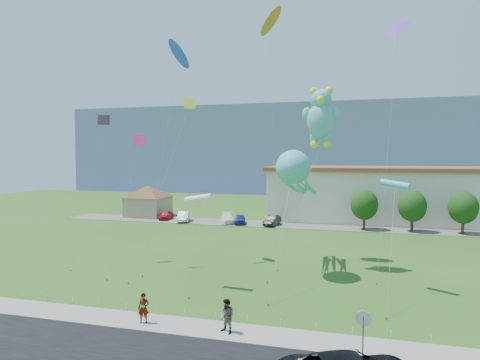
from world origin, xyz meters
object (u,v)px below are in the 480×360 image
object	(u,v)px
parked_car_red	(166,215)
parked_car_silver	(184,216)
pedestrian_left	(144,308)
pavilion	(148,198)
parked_car_black	(272,220)
parked_car_white	(227,218)
teddy_bear_kite	(321,116)
octopus_kite	(295,175)
stop_sign	(363,323)
warehouse	(477,195)
pedestrian_right	(227,316)
parked_car_blue	(240,219)

from	to	relation	value
parked_car_red	parked_car_silver	distance (m)	3.62
pedestrian_left	pavilion	bearing A→B (deg)	98.88
parked_car_black	parked_car_white	bearing A→B (deg)	-177.30
pedestrian_left	parked_car_red	bearing A→B (deg)	95.11
parked_car_silver	parked_car_red	bearing A→B (deg)	144.32
parked_car_silver	teddy_bear_kite	world-z (taller)	teddy_bear_kite
pavilion	octopus_kite	world-z (taller)	octopus_kite
stop_sign	parked_car_white	xyz separation A→B (m)	(-18.84, 38.73, -1.12)
pedestrian_left	parked_car_black	size ratio (longest dim) A/B	0.42
parked_car_silver	warehouse	bearing A→B (deg)	-3.76
parked_car_black	octopus_kite	size ratio (longest dim) A/B	0.30
pavilion	octopus_kite	xyz separation A→B (m)	(28.01, -27.05, 5.26)
stop_sign	teddy_bear_kite	bearing A→B (deg)	101.63
parked_car_silver	parked_car_black	distance (m)	13.56
parked_car_silver	parked_car_black	world-z (taller)	parked_car_silver
pedestrian_right	parked_car_blue	size ratio (longest dim) A/B	0.48
parked_car_white	parked_car_blue	world-z (taller)	parked_car_white
stop_sign	parked_car_white	bearing A→B (deg)	115.94
parked_car_silver	octopus_kite	size ratio (longest dim) A/B	0.32
warehouse	parked_car_red	bearing A→B (deg)	-169.12
pedestrian_right	teddy_bear_kite	distance (m)	20.69
warehouse	pedestrian_right	size ratio (longest dim) A/B	32.46
warehouse	pedestrian_right	xyz separation A→B (m)	(-23.72, -47.03, -3.09)
octopus_kite	teddy_bear_kite	bearing A→B (deg)	48.70
parked_car_silver	octopus_kite	world-z (taller)	octopus_kite
parked_car_red	parked_car_blue	bearing A→B (deg)	-12.13
pedestrian_left	parked_car_white	bearing A→B (deg)	81.40
stop_sign	octopus_kite	distance (m)	17.35
pedestrian_left	parked_car_silver	world-z (taller)	pedestrian_left
parked_car_red	teddy_bear_kite	xyz separation A→B (m)	(25.43, -22.12, 12.71)
pavilion	pedestrian_left	bearing A→B (deg)	-62.73
parked_car_silver	pedestrian_left	bearing A→B (deg)	-87.41
parked_car_white	teddy_bear_kite	distance (m)	29.17
parked_car_white	parked_car_black	distance (m)	6.85
parked_car_black	teddy_bear_kite	size ratio (longest dim) A/B	0.27
parked_car_white	teddy_bear_kite	size ratio (longest dim) A/B	0.30
pavilion	stop_sign	world-z (taller)	pavilion
parked_car_red	parked_car_black	size ratio (longest dim) A/B	0.90
pavilion	stop_sign	size ratio (longest dim) A/B	3.68
parked_car_white	parked_car_blue	bearing A→B (deg)	-30.02
pavilion	parked_car_red	size ratio (longest dim) A/B	2.41
parked_car_white	parked_car_silver	bearing A→B (deg)	164.80
octopus_kite	teddy_bear_kite	xyz separation A→B (m)	(1.92, 2.19, 5.13)
parked_car_white	teddy_bear_kite	bearing A→B (deg)	-73.27
parked_car_silver	parked_car_blue	world-z (taller)	parked_car_silver
pavilion	parked_car_black	xyz separation A→B (m)	(21.49, -3.97, -2.27)
pavilion	parked_car_silver	distance (m)	9.11
pedestrian_left	octopus_kite	world-z (taller)	octopus_kite
parked_car_silver	pavilion	bearing A→B (deg)	136.78
parked_car_silver	octopus_kite	bearing A→B (deg)	-66.06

